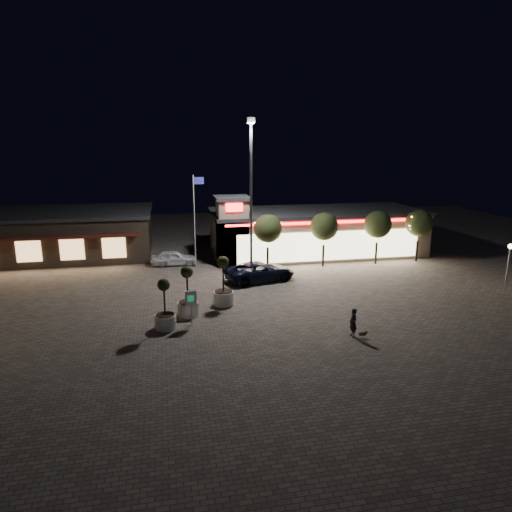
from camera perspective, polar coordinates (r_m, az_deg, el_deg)
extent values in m
plane|color=#6E6459|center=(28.32, -1.54, -7.96)|extent=(90.00, 90.00, 0.00)
cube|color=gray|center=(45.15, 7.51, 2.86)|extent=(20.00, 8.00, 4.00)
cube|color=#262628|center=(44.79, 7.60, 5.56)|extent=(20.40, 8.40, 0.30)
cube|color=#FFF1BF|center=(41.50, 9.28, 1.26)|extent=(17.00, 0.12, 2.60)
cube|color=#FD1416|center=(41.06, 9.41, 4.18)|extent=(19.00, 0.10, 0.18)
cube|color=gray|center=(40.36, -2.99, 2.95)|extent=(2.60, 2.60, 5.80)
cube|color=#262628|center=(39.90, -3.05, 7.26)|extent=(3.00, 3.00, 0.30)
cube|color=#FD1416|center=(38.65, -2.74, 6.08)|extent=(1.40, 0.10, 0.70)
cube|color=#382D23|center=(47.67, -22.76, 2.47)|extent=(16.00, 10.00, 4.00)
cube|color=#262628|center=(47.33, -23.00, 5.02)|extent=(16.40, 10.40, 0.30)
cube|color=#591E19|center=(42.34, -24.22, 2.12)|extent=(14.40, 0.80, 0.15)
cube|color=#F1B36C|center=(43.39, -26.54, 0.51)|extent=(2.00, 0.12, 1.80)
cube|color=#F1B36C|center=(42.60, -22.00, 0.74)|extent=(2.00, 0.12, 1.80)
cube|color=#F1B36C|center=(42.08, -17.32, 0.98)|extent=(2.00, 0.12, 1.80)
cylinder|color=gray|center=(34.82, -0.61, 6.40)|extent=(0.20, 0.20, 12.00)
cube|color=gray|center=(34.56, -0.64, 16.64)|extent=(0.60, 0.40, 0.35)
cube|color=white|center=(34.55, -0.64, 16.31)|extent=(0.45, 0.30, 0.08)
cylinder|color=white|center=(39.53, -7.69, 4.24)|extent=(0.10, 0.10, 8.00)
cube|color=#2C2894|center=(39.14, -7.19, 9.32)|extent=(0.90, 0.04, 0.60)
cylinder|color=gray|center=(38.17, 28.93, -1.43)|extent=(0.12, 0.12, 3.20)
sphere|color=#FFE5B2|center=(37.80, 29.23, 1.06)|extent=(0.36, 0.36, 0.36)
cylinder|color=#332319|center=(39.06, 1.46, -0.31)|extent=(0.20, 0.20, 1.92)
sphere|color=#2D3819|center=(38.50, 1.49, 3.46)|extent=(2.42, 2.42, 2.42)
cylinder|color=#332319|center=(40.44, 8.39, 0.03)|extent=(0.20, 0.20, 1.92)
sphere|color=#2D3819|center=(39.90, 8.52, 3.68)|extent=(2.42, 2.42, 2.42)
cylinder|color=#332319|center=(42.36, 14.77, 0.35)|extent=(0.20, 0.20, 1.92)
sphere|color=#2D3819|center=(41.85, 14.99, 3.83)|extent=(2.42, 2.42, 2.42)
cylinder|color=#332319|center=(44.25, 19.43, 0.58)|extent=(0.20, 0.20, 1.92)
sphere|color=#2D3819|center=(43.76, 19.71, 3.91)|extent=(2.42, 2.42, 2.42)
imported|color=black|center=(35.85, 0.53, -1.93)|extent=(5.95, 3.76, 1.53)
imported|color=white|center=(41.11, -10.23, -0.24)|extent=(3.91, 1.57, 1.33)
imported|color=black|center=(26.24, 12.05, -8.16)|extent=(0.42, 0.61, 1.64)
cube|color=#59514C|center=(26.43, 13.16, -9.42)|extent=(0.39, 0.17, 0.20)
sphere|color=#59514C|center=(26.48, 13.62, -9.22)|extent=(0.18, 0.18, 0.18)
cylinder|color=silver|center=(29.13, -8.47, -6.55)|extent=(1.31, 1.31, 0.88)
cylinder|color=black|center=(28.98, -8.51, -5.70)|extent=(1.14, 1.14, 0.07)
cylinder|color=#332319|center=(28.65, -8.58, -3.78)|extent=(0.11, 0.11, 1.97)
sphere|color=#2D3819|center=(28.39, -8.65, -1.99)|extent=(0.77, 0.77, 0.77)
cylinder|color=silver|center=(27.42, -11.25, -8.06)|extent=(1.23, 1.23, 0.82)
cylinder|color=black|center=(27.26, -11.29, -7.22)|extent=(1.07, 1.07, 0.06)
cylinder|color=#332319|center=(26.94, -11.38, -5.32)|extent=(0.10, 0.10, 1.85)
sphere|color=#2D3819|center=(26.67, -11.47, -3.54)|extent=(0.72, 0.72, 0.72)
cylinder|color=silver|center=(30.78, -4.07, -5.27)|extent=(1.37, 1.37, 0.91)
cylinder|color=black|center=(30.63, -4.08, -4.42)|extent=(1.19, 1.19, 0.07)
cylinder|color=#332319|center=(30.31, -4.12, -2.52)|extent=(0.11, 0.11, 2.05)
sphere|color=#2D3819|center=(30.05, -4.15, -0.74)|extent=(0.80, 0.80, 0.80)
cylinder|color=gray|center=(27.66, -8.08, -7.23)|extent=(0.08, 0.08, 1.27)
cube|color=white|center=(27.32, -8.15, -5.26)|extent=(0.69, 0.10, 0.90)
cube|color=#168852|center=(27.28, -8.15, -5.29)|extent=(0.37, 0.04, 0.37)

